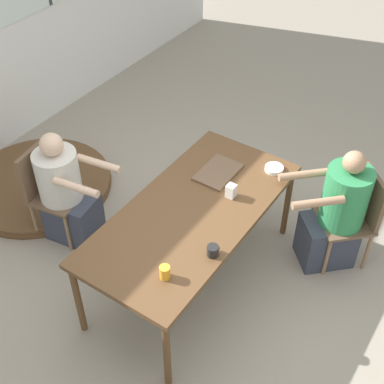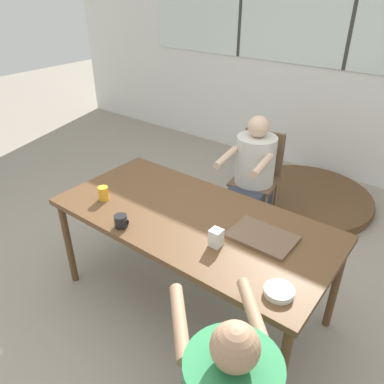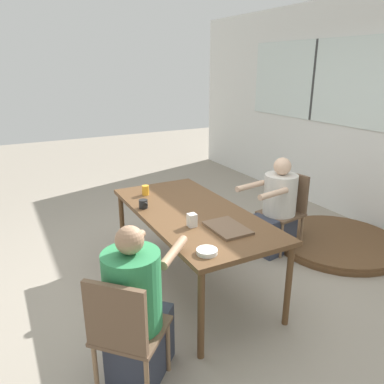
# 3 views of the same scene
# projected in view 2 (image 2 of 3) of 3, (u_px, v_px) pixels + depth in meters

# --- Properties ---
(ground_plane) EXTENTS (16.00, 16.00, 0.00)m
(ground_plane) POSITION_uv_depth(u_px,v_px,m) (192.00, 300.00, 2.76)
(ground_plane) COLOR gray
(wall_back_with_windows) EXTENTS (8.40, 0.08, 2.80)m
(wall_back_with_windows) POSITION_uv_depth(u_px,v_px,m) (349.00, 48.00, 3.88)
(wall_back_with_windows) COLOR silver
(wall_back_with_windows) RESTS_ON ground_plane
(dining_table) EXTENTS (1.83, 0.88, 0.74)m
(dining_table) POSITION_uv_depth(u_px,v_px,m) (192.00, 224.00, 2.42)
(dining_table) COLOR brown
(dining_table) RESTS_ON ground_plane
(chair_for_woman_green_shirt) EXTENTS (0.46, 0.46, 0.85)m
(chair_for_woman_green_shirt) POSITION_uv_depth(u_px,v_px,m) (259.00, 169.00, 3.52)
(chair_for_woman_green_shirt) COLOR brown
(chair_for_woman_green_shirt) RESTS_ON ground_plane
(person_woman_green_shirt) EXTENTS (0.45, 0.70, 1.06)m
(person_woman_green_shirt) POSITION_uv_depth(u_px,v_px,m) (252.00, 180.00, 3.41)
(person_woman_green_shirt) COLOR #333847
(person_woman_green_shirt) RESTS_ON ground_plane
(food_tray_dark) EXTENTS (0.38, 0.26, 0.02)m
(food_tray_dark) POSITION_uv_depth(u_px,v_px,m) (262.00, 237.00, 2.19)
(food_tray_dark) COLOR brown
(food_tray_dark) RESTS_ON dining_table
(coffee_mug) EXTENTS (0.09, 0.08, 0.08)m
(coffee_mug) POSITION_uv_depth(u_px,v_px,m) (121.00, 221.00, 2.28)
(coffee_mug) COLOR black
(coffee_mug) RESTS_ON dining_table
(juice_glass) EXTENTS (0.07, 0.07, 0.10)m
(juice_glass) POSITION_uv_depth(u_px,v_px,m) (103.00, 193.00, 2.55)
(juice_glass) COLOR gold
(juice_glass) RESTS_ON dining_table
(milk_carton_small) EXTENTS (0.07, 0.07, 0.11)m
(milk_carton_small) POSITION_uv_depth(u_px,v_px,m) (216.00, 238.00, 2.11)
(milk_carton_small) COLOR silver
(milk_carton_small) RESTS_ON dining_table
(bowl_white_shallow) EXTENTS (0.15, 0.15, 0.03)m
(bowl_white_shallow) POSITION_uv_depth(u_px,v_px,m) (279.00, 291.00, 1.80)
(bowl_white_shallow) COLOR white
(bowl_white_shallow) RESTS_ON dining_table
(folded_table_stack) EXTENTS (1.40, 1.40, 0.09)m
(folded_table_stack) POSITION_uv_depth(u_px,v_px,m) (304.00, 197.00, 3.96)
(folded_table_stack) COLOR brown
(folded_table_stack) RESTS_ON ground_plane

